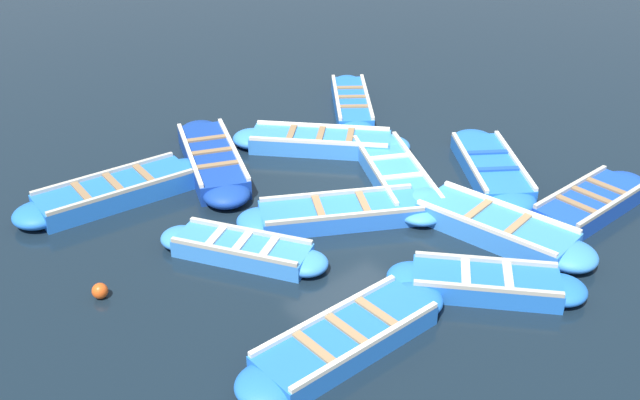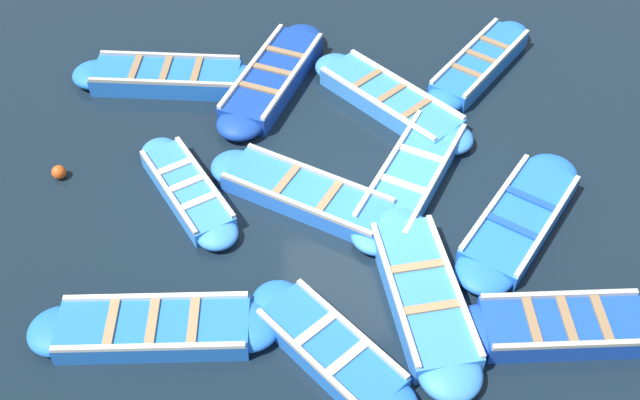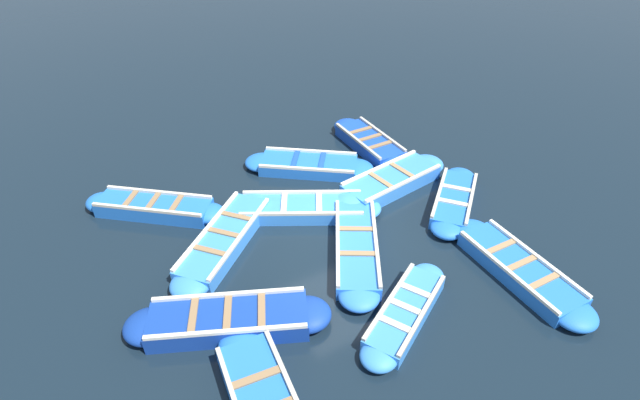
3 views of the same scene
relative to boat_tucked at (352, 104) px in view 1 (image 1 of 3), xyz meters
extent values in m
plane|color=black|center=(2.89, 3.64, -0.19)|extent=(120.00, 120.00, 0.00)
cube|color=blue|center=(0.00, 0.00, -0.01)|extent=(2.39, 2.75, 0.36)
ellipsoid|color=blue|center=(-0.87, -1.12, -0.01)|extent=(1.07, 1.08, 0.36)
ellipsoid|color=blue|center=(0.87, 1.12, -0.01)|extent=(1.07, 1.08, 0.36)
cube|color=beige|center=(0.29, -0.23, 0.21)|extent=(1.77, 2.25, 0.07)
cube|color=beige|center=(-0.29, 0.23, 0.21)|extent=(1.77, 2.25, 0.07)
cube|color=olive|center=(-0.37, -0.48, 0.19)|extent=(0.66, 0.55, 0.04)
cube|color=olive|center=(0.00, 0.00, 0.19)|extent=(0.66, 0.55, 0.04)
cube|color=olive|center=(0.37, 0.48, 0.19)|extent=(0.66, 0.55, 0.04)
cube|color=#3884E0|center=(1.97, 1.14, -0.01)|extent=(2.73, 2.87, 0.35)
ellipsoid|color=#3884E0|center=(2.99, 0.02, -0.01)|extent=(1.23, 1.23, 0.35)
ellipsoid|color=#3884E0|center=(0.95, 2.26, -0.01)|extent=(1.23, 1.23, 0.35)
cube|color=silver|center=(2.28, 1.43, 0.20)|extent=(2.06, 2.25, 0.07)
cube|color=silver|center=(1.65, 0.85, 0.20)|extent=(2.06, 2.25, 0.07)
cube|color=olive|center=(2.40, 0.66, 0.18)|extent=(0.70, 0.65, 0.04)
cube|color=olive|center=(1.97, 1.14, 0.18)|extent=(0.70, 0.65, 0.04)
cube|color=olive|center=(1.53, 1.62, 0.18)|extent=(0.70, 0.65, 0.04)
cube|color=navy|center=(4.29, 0.39, 0.01)|extent=(2.10, 3.18, 0.39)
ellipsoid|color=navy|center=(3.70, -1.01, 0.01)|extent=(1.21, 1.23, 0.39)
ellipsoid|color=navy|center=(4.88, 1.78, 0.01)|extent=(1.21, 1.23, 0.39)
cube|color=silver|center=(4.71, 0.21, 0.24)|extent=(1.23, 2.76, 0.07)
cube|color=silver|center=(3.87, 0.56, 0.24)|extent=(1.23, 2.76, 0.07)
cube|color=olive|center=(4.04, -0.21, 0.23)|extent=(0.86, 0.47, 0.04)
cube|color=olive|center=(4.29, 0.39, 0.23)|extent=(0.86, 0.47, 0.04)
cube|color=olive|center=(4.54, 0.98, 0.23)|extent=(0.86, 0.47, 0.04)
cube|color=blue|center=(6.45, 0.28, 0.00)|extent=(3.03, 1.23, 0.37)
ellipsoid|color=blue|center=(7.92, 0.16, 0.00)|extent=(1.01, 0.99, 0.37)
ellipsoid|color=blue|center=(4.98, 0.41, 0.00)|extent=(1.01, 0.99, 0.37)
cube|color=#B2AD9E|center=(6.49, 0.73, 0.22)|extent=(2.89, 0.32, 0.07)
cube|color=#B2AD9E|center=(6.41, -0.17, 0.22)|extent=(2.89, 0.32, 0.07)
cube|color=olive|center=(7.07, 0.23, 0.20)|extent=(0.21, 0.88, 0.04)
cube|color=olive|center=(6.45, 0.28, 0.20)|extent=(0.21, 0.88, 0.04)
cube|color=olive|center=(5.82, 0.33, 0.20)|extent=(0.21, 0.88, 0.04)
cube|color=blue|center=(0.06, 4.31, -0.04)|extent=(2.40, 2.78, 0.31)
ellipsoid|color=blue|center=(-0.71, 3.22, -0.04)|extent=(1.34, 1.35, 0.31)
ellipsoid|color=blue|center=(0.84, 5.41, -0.04)|extent=(1.34, 1.35, 0.31)
cube|color=silver|center=(0.45, 4.04, 0.15)|extent=(1.59, 2.19, 0.07)
cube|color=silver|center=(-0.32, 4.59, 0.15)|extent=(1.59, 2.19, 0.07)
cube|color=#1947B7|center=(-0.16, 4.00, 0.14)|extent=(0.82, 0.64, 0.04)
cube|color=#1947B7|center=(0.29, 4.62, 0.14)|extent=(0.82, 0.64, 0.04)
cube|color=#1947B7|center=(-0.13, 6.49, -0.01)|extent=(2.44, 1.00, 0.35)
ellipsoid|color=#1947B7|center=(1.08, 6.51, -0.01)|extent=(0.93, 0.90, 0.35)
ellipsoid|color=#1947B7|center=(-1.35, 6.47, -0.01)|extent=(0.93, 0.90, 0.35)
cube|color=#B2AD9E|center=(-0.14, 6.93, 0.20)|extent=(2.38, 0.12, 0.07)
cube|color=#B2AD9E|center=(-0.13, 6.05, 0.20)|extent=(2.38, 0.12, 0.07)
cube|color=olive|center=(0.38, 6.50, 0.18)|extent=(0.15, 0.85, 0.04)
cube|color=olive|center=(-0.13, 6.49, 0.18)|extent=(0.15, 0.85, 0.04)
cube|color=olive|center=(-0.65, 6.48, 0.18)|extent=(0.15, 0.85, 0.04)
cube|color=blue|center=(5.93, 6.37, -0.02)|extent=(2.82, 0.96, 0.33)
ellipsoid|color=blue|center=(7.34, 6.37, -0.02)|extent=(0.91, 0.89, 0.33)
ellipsoid|color=blue|center=(4.53, 6.37, -0.02)|extent=(0.91, 0.89, 0.33)
cube|color=silver|center=(5.93, 6.81, 0.18)|extent=(2.76, 0.08, 0.07)
cube|color=silver|center=(5.93, 5.93, 0.18)|extent=(2.76, 0.08, 0.07)
cube|color=#9E7A51|center=(6.53, 6.37, 0.16)|extent=(0.14, 0.85, 0.04)
cube|color=#9E7A51|center=(5.93, 6.37, 0.16)|extent=(0.14, 0.85, 0.04)
cube|color=#9E7A51|center=(5.34, 6.37, 0.16)|extent=(0.14, 0.85, 0.04)
cube|color=blue|center=(3.34, 6.80, -0.03)|extent=(2.19, 2.32, 0.32)
ellipsoid|color=blue|center=(4.11, 5.93, -0.03)|extent=(1.16, 1.16, 0.32)
ellipsoid|color=blue|center=(2.57, 7.67, -0.03)|extent=(1.16, 1.16, 0.32)
cube|color=#B2AD9E|center=(3.64, 7.06, 0.17)|extent=(1.56, 1.76, 0.07)
cube|color=#B2AD9E|center=(3.04, 6.53, 0.17)|extent=(1.56, 1.76, 0.07)
cube|color=beige|center=(3.56, 6.55, 0.15)|extent=(0.67, 0.62, 0.04)
cube|color=beige|center=(3.12, 7.04, 0.15)|extent=(0.67, 0.62, 0.04)
cube|color=blue|center=(3.63, 3.68, -0.03)|extent=(3.04, 2.29, 0.32)
ellipsoid|color=blue|center=(4.92, 2.94, -0.03)|extent=(1.20, 1.19, 0.32)
ellipsoid|color=blue|center=(2.35, 4.41, -0.03)|extent=(1.20, 1.19, 0.32)
cube|color=#B2AD9E|center=(3.85, 4.05, 0.17)|extent=(2.56, 1.52, 0.07)
cube|color=#B2AD9E|center=(3.42, 3.31, 0.17)|extent=(2.56, 1.52, 0.07)
cube|color=olive|center=(4.00, 3.47, 0.15)|extent=(0.53, 0.78, 0.04)
cube|color=olive|center=(3.27, 3.89, 0.15)|extent=(0.53, 0.78, 0.04)
cube|color=#3884E0|center=(5.73, 3.50, -0.03)|extent=(1.84, 2.40, 0.31)
ellipsoid|color=#3884E0|center=(6.31, 2.49, -0.03)|extent=(0.98, 0.99, 0.31)
ellipsoid|color=#3884E0|center=(5.14, 4.51, -0.03)|extent=(0.98, 0.99, 0.31)
cube|color=#B2AD9E|center=(6.02, 3.67, 0.15)|extent=(1.22, 2.02, 0.07)
cube|color=#B2AD9E|center=(5.43, 3.33, 0.15)|extent=(1.22, 2.02, 0.07)
cube|color=beige|center=(5.98, 3.07, 0.14)|extent=(0.65, 0.46, 0.04)
cube|color=beige|center=(5.73, 3.50, 0.14)|extent=(0.65, 0.46, 0.04)
cube|color=beige|center=(5.48, 3.93, 0.14)|extent=(0.65, 0.46, 0.04)
cube|color=#3884E0|center=(1.89, 5.86, 0.00)|extent=(1.44, 2.89, 0.38)
ellipsoid|color=#3884E0|center=(2.11, 4.49, 0.00)|extent=(1.07, 1.10, 0.38)
ellipsoid|color=#3884E0|center=(1.67, 7.22, 0.00)|extent=(1.07, 1.10, 0.38)
cube|color=silver|center=(2.35, 5.93, 0.22)|extent=(0.51, 2.69, 0.07)
cube|color=silver|center=(1.43, 5.78, 0.22)|extent=(0.51, 2.69, 0.07)
cube|color=#9E7A51|center=(1.95, 5.47, 0.21)|extent=(0.90, 0.28, 0.04)
cube|color=#9E7A51|center=(1.83, 6.24, 0.21)|extent=(0.90, 0.28, 0.04)
cube|color=#3884E0|center=(1.77, 3.23, -0.03)|extent=(2.28, 3.16, 0.32)
ellipsoid|color=#3884E0|center=(1.06, 1.87, -0.03)|extent=(1.22, 1.23, 0.32)
ellipsoid|color=#3884E0|center=(2.48, 4.59, -0.03)|extent=(1.22, 1.23, 0.32)
cube|color=beige|center=(2.16, 3.02, 0.16)|extent=(1.47, 2.70, 0.07)
cube|color=beige|center=(1.37, 3.44, 0.16)|extent=(1.47, 2.70, 0.07)
cube|color=beige|center=(1.57, 2.84, 0.15)|extent=(0.82, 0.52, 0.04)
cube|color=beige|center=(1.97, 3.61, 0.15)|extent=(0.82, 0.52, 0.04)
sphere|color=#E05119|center=(8.08, 2.95, -0.06)|extent=(0.26, 0.26, 0.26)
camera|label=1|loc=(11.60, 12.43, 7.03)|focal=42.00mm
camera|label=2|loc=(3.63, 12.67, 9.30)|focal=42.00mm
camera|label=3|loc=(10.66, -1.09, 7.56)|focal=28.00mm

